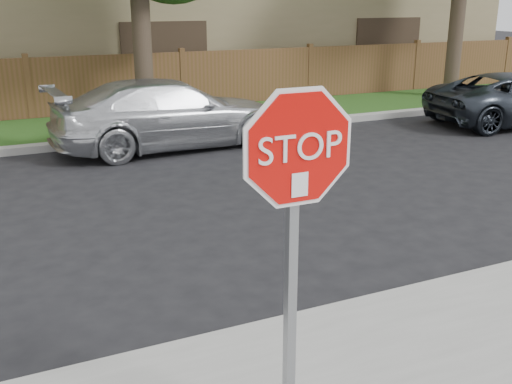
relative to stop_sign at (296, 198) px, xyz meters
name	(u,v)px	position (x,y,z in m)	size (l,w,h in m)	color
ground	(157,355)	(-0.55, 1.48, -1.83)	(90.00, 90.00, 0.00)	black
far_curb	(47,147)	(-0.55, 9.63, -1.75)	(70.00, 0.30, 0.15)	gray
grass_strip	(39,132)	(-0.55, 11.28, -1.77)	(70.00, 3.00, 0.12)	#1E4714
fence	(29,91)	(-0.55, 12.88, -1.03)	(70.00, 0.12, 1.60)	brown
stop_sign	(296,198)	(0.00, 0.00, 0.00)	(1.01, 0.13, 2.55)	gray
sedan_right	(170,114)	(1.87, 8.87, -1.12)	(1.99, 4.89, 1.42)	silver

